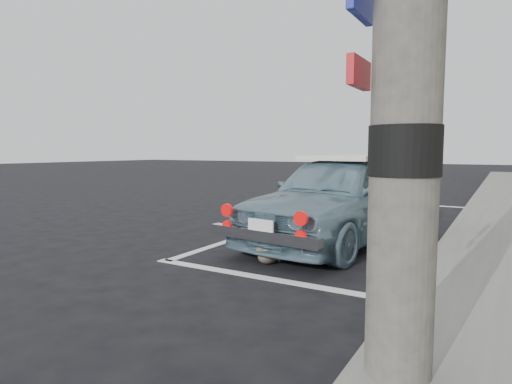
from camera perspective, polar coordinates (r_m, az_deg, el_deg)
ground at (r=5.07m, az=-0.22°, el=-9.31°), size 80.00×80.00×0.00m
pline_rear at (r=4.41m, az=2.12°, el=-11.54°), size 3.00×0.12×0.01m
pline_front at (r=10.98m, az=19.68°, el=-1.53°), size 3.00×0.12×0.01m
pline_side at (r=8.08m, az=5.12°, el=-3.68°), size 0.12×7.00×0.01m
retro_coupe at (r=6.15m, az=11.04°, el=-0.70°), size 1.95×3.88×1.27m
cat at (r=4.96m, az=1.65°, el=-8.20°), size 0.25×0.49×0.26m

